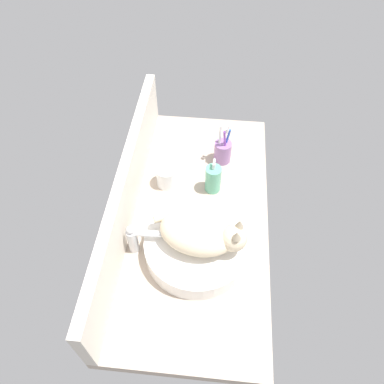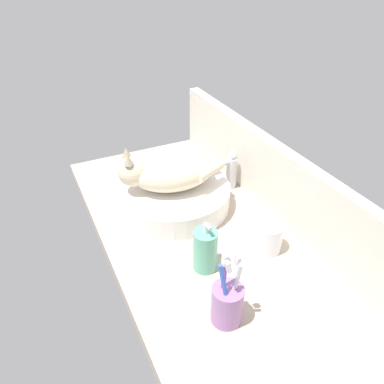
{
  "view_description": "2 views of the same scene",
  "coord_description": "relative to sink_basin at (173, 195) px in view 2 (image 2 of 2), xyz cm",
  "views": [
    {
      "loc": [
        -81.67,
        -6.47,
        114.7
      ],
      "look_at": [
        1.84,
        1.79,
        11.16
      ],
      "focal_mm": 35.0,
      "sensor_mm": 36.0,
      "label": 1
    },
    {
      "loc": [
        74.72,
        -38.25,
        70.1
      ],
      "look_at": [
        -5.45,
        0.1,
        10.42
      ],
      "focal_mm": 35.0,
      "sensor_mm": 36.0,
      "label": 2
    }
  ],
  "objects": [
    {
      "name": "sink_basin",
      "position": [
        0.0,
        0.0,
        0.0
      ],
      "size": [
        35.87,
        35.87,
        6.99
      ],
      "primitive_type": "cylinder",
      "color": "white",
      "rests_on": "ground_plane"
    },
    {
      "name": "water_glass",
      "position": [
        30.02,
        14.84,
        0.12
      ],
      "size": [
        7.94,
        7.94,
        8.28
      ],
      "color": "white",
      "rests_on": "ground_plane"
    },
    {
      "name": "cat",
      "position": [
        -0.17,
        -1.36,
        9.25
      ],
      "size": [
        21.17,
        31.54,
        14.0
      ],
      "color": "beige",
      "rests_on": "sink_basin"
    },
    {
      "name": "toothbrush_cup",
      "position": [
        45.31,
        -6.58,
        1.76
      ],
      "size": [
        7.04,
        7.04,
        18.72
      ],
      "color": "#996BA8",
      "rests_on": "ground_plane"
    },
    {
      "name": "backsplash_panel",
      "position": [
        15.69,
        26.64,
        7.56
      ],
      "size": [
        111.66,
        3.6,
        22.1
      ],
      "primitive_type": "cube",
      "color": "silver",
      "rests_on": "ground_plane"
    },
    {
      "name": "ground_plane",
      "position": [
        15.69,
        1.66,
        -5.49
      ],
      "size": [
        111.66,
        53.56,
        4.0
      ],
      "primitive_type": "cube",
      "color": "#B2A08E"
    },
    {
      "name": "soap_dispenser",
      "position": [
        29.11,
        -3.59,
        2.38
      ],
      "size": [
        6.16,
        6.16,
        14.84
      ],
      "color": "#60B793",
      "rests_on": "ground_plane"
    },
    {
      "name": "faucet",
      "position": [
        -1.04,
        20.71,
        3.81
      ],
      "size": [
        3.6,
        11.84,
        13.6
      ],
      "color": "silver",
      "rests_on": "ground_plane"
    }
  ]
}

